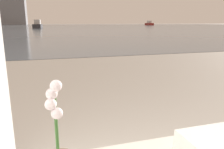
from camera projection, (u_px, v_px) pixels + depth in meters
towel_stack at (216, 148)px, 0.94m from camera, size 0.29×0.20×0.12m
harbor_water at (49, 27)px, 58.23m from camera, size 180.00×110.00×0.01m
harbor_boat_1 at (149, 24)px, 84.73m from camera, size 1.80×4.59×1.69m
harbor_boat_3 at (38, 25)px, 41.88m from camera, size 1.76×4.37×1.60m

